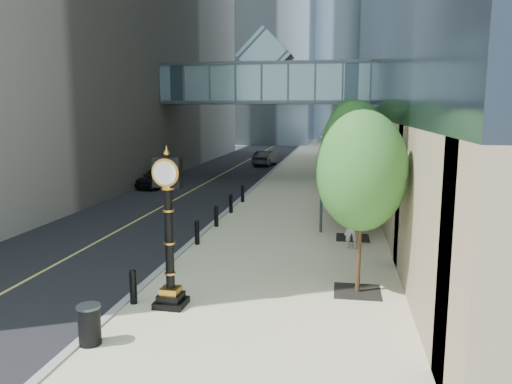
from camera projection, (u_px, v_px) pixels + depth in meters
ground at (218, 327)px, 12.77m from camera, size 320.00×320.00×0.00m
road at (245, 162)px, 52.83m from camera, size 8.00×180.00×0.02m
sidewalk at (321, 163)px, 51.51m from camera, size 8.00×180.00×0.06m
curb at (282, 162)px, 52.17m from camera, size 0.25×180.00×0.07m
distant_tower_c at (308, 1)px, 125.15m from camera, size 22.00×22.00×65.00m
skywalk at (265, 81)px, 39.24m from camera, size 17.00×4.20×5.80m
entrance_canopy at (351, 136)px, 25.13m from camera, size 3.00×8.00×4.38m
bollard_row at (207, 225)px, 21.89m from camera, size 0.20×16.20×0.90m
street_trees at (352, 140)px, 26.92m from camera, size 3.00×28.56×6.17m
street_clock at (169, 240)px, 13.69m from camera, size 0.87×0.87×4.38m
trash_bin at (90, 326)px, 11.66m from camera, size 0.58×0.58×0.90m
pedestrian at (351, 228)px, 19.72m from camera, size 0.64×0.45×1.67m
car_near at (157, 177)px, 35.50m from camera, size 2.19×4.35×1.42m
car_far at (265, 158)px, 49.38m from camera, size 2.06×4.55×1.45m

